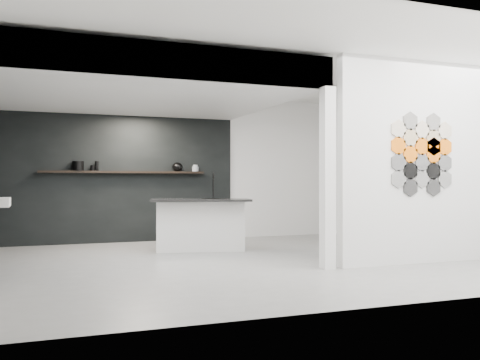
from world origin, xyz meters
name	(u,v)px	position (x,y,z in m)	size (l,w,h in m)	color
floor	(241,262)	(0.00, 0.00, -0.01)	(7.00, 6.00, 0.01)	slate
partition_panel	(416,162)	(2.23, -1.00, 1.40)	(2.45, 0.15, 2.80)	silver
bay_clad_back	(118,179)	(-1.30, 2.97, 1.18)	(4.40, 0.04, 2.35)	black
bulkhead	(137,87)	(-1.30, 1.00, 2.55)	(4.40, 4.00, 0.40)	silver
corner_column	(328,178)	(0.82, -1.00, 1.18)	(0.16, 0.16, 2.35)	silver
fascia_beam	(165,60)	(-1.30, -0.92, 2.55)	(4.40, 0.16, 0.40)	silver
display_shelf	(124,172)	(-1.20, 2.87, 1.30)	(3.00, 0.15, 0.04)	black
kitchen_island	(200,224)	(-0.20, 1.33, 0.43)	(1.71, 1.04, 1.29)	silver
stockpot	(78,166)	(-2.02, 2.87, 1.40)	(0.20, 0.20, 0.17)	black
kettle	(177,167)	(-0.20, 2.87, 1.40)	(0.20, 0.20, 0.17)	black
glass_bowl	(195,169)	(0.15, 2.87, 1.36)	(0.13, 0.13, 0.09)	gray
glass_vase	(195,168)	(0.15, 2.87, 1.38)	(0.09, 0.09, 0.13)	gray
bottle_dark	(97,166)	(-1.69, 2.87, 1.41)	(0.06, 0.06, 0.17)	black
utensil_cup	(93,168)	(-1.77, 2.87, 1.37)	(0.08, 0.08, 0.10)	black
hex_tile_cluster	(423,154)	(2.26, -1.09, 1.50)	(1.04, 0.02, 1.16)	silver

